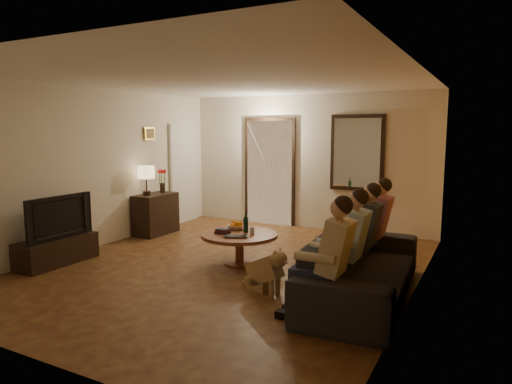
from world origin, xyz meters
The scene contains 33 objects.
floor centered at (0.00, 0.00, 0.00)m, with size 5.00×6.00×0.01m, color #421B11.
ceiling centered at (0.00, 0.00, 2.60)m, with size 5.00×6.00×0.01m, color white.
back_wall centered at (0.00, 3.00, 1.30)m, with size 5.00×0.02×2.60m, color beige.
front_wall centered at (0.00, -3.00, 1.30)m, with size 5.00×0.02×2.60m, color beige.
left_wall centered at (-2.50, 0.00, 1.30)m, with size 0.02×6.00×2.60m, color beige.
right_wall centered at (2.50, 0.00, 1.30)m, with size 0.02×6.00×2.60m, color beige.
orange_accent centered at (2.49, 0.00, 1.30)m, with size 0.01×6.00×2.60m, color orange.
kitchen_doorway centered at (-0.80, 2.98, 1.05)m, with size 1.00×0.06×2.10m, color #FFE0A5.
door_trim centered at (-0.80, 2.97, 1.05)m, with size 1.12×0.04×2.22m, color black.
fridge_glimpse centered at (-0.55, 2.98, 0.90)m, with size 0.45×0.03×1.70m, color silver.
mirror_frame centered at (1.00, 2.96, 1.50)m, with size 1.00×0.05×1.40m, color black.
mirror_glass centered at (1.00, 2.93, 1.50)m, with size 0.86×0.02×1.26m, color white.
white_door centered at (-2.46, 2.30, 1.02)m, with size 0.06×0.85×2.04m, color white.
framed_art centered at (-2.47, 1.30, 1.85)m, with size 0.03×0.28×0.24m, color #B28C33.
art_canvas centered at (-2.46, 1.30, 1.85)m, with size 0.01×0.22×0.18m, color brown.
dresser centered at (-2.25, 1.14, 0.37)m, with size 0.45×0.84×0.75m, color black.
table_lamp centered at (-2.25, 0.92, 1.02)m, with size 0.30×0.30×0.54m, color beige, non-canonical shape.
flower_vase centered at (-2.25, 1.36, 0.97)m, with size 0.14×0.14×0.44m, color red, non-canonical shape.
tv_stand centered at (-2.25, -1.02, 0.19)m, with size 0.45×1.15×0.38m, color black.
tv centered at (-2.25, -1.02, 0.69)m, with size 0.14×1.07×0.62m, color black.
sofa centered at (1.99, -0.27, 0.37)m, with size 0.98×2.51×0.73m, color black.
person_a centered at (1.89, -1.17, 0.60)m, with size 0.60×0.40×1.20m, color tan, non-canonical shape.
person_b centered at (1.89, -0.57, 0.60)m, with size 0.60×0.40×1.20m, color tan, non-canonical shape.
person_c centered at (1.89, 0.03, 0.60)m, with size 0.60×0.40×1.20m, color tan, non-canonical shape.
person_d centered at (1.89, 0.63, 0.60)m, with size 0.60×0.40×1.20m, color tan, non-canonical shape.
dog centered at (0.91, -0.64, 0.28)m, with size 0.56×0.24×0.56m, color tan, non-canonical shape.
coffee_table centered at (0.08, 0.20, 0.23)m, with size 1.10×1.10×0.45m, color brown.
bowl centered at (-0.10, 0.42, 0.48)m, with size 0.26×0.26×0.06m, color white.
oranges centered at (-0.10, 0.42, 0.55)m, with size 0.20×0.20×0.08m, color orange, non-canonical shape.
wine_bottle centered at (0.13, 0.30, 0.60)m, with size 0.07×0.07×0.31m, color black, non-canonical shape.
wine_glass centered at (0.26, 0.25, 0.50)m, with size 0.06×0.06×0.10m, color silver.
book_stack centered at (-0.14, 0.10, 0.48)m, with size 0.20×0.15×0.07m, color black, non-canonical shape.
laptop centered at (0.18, -0.08, 0.46)m, with size 0.33×0.21×0.03m, color black.
Camera 1 is at (3.27, -5.33, 1.92)m, focal length 32.00 mm.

